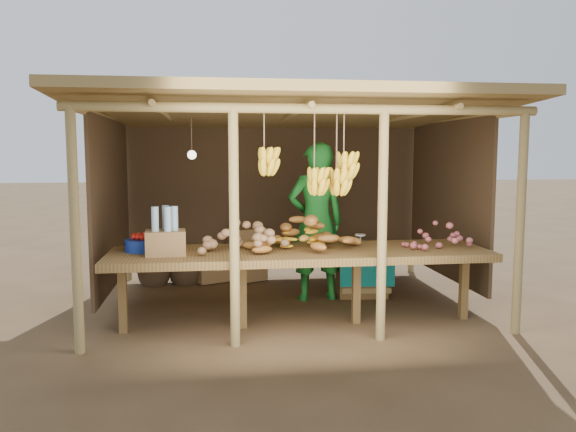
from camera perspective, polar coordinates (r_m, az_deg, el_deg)
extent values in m
plane|color=brown|center=(6.90, 0.00, -8.69)|extent=(60.00, 60.00, 0.00)
cylinder|color=#9E8751|center=(5.29, -20.81, -1.58)|extent=(0.09, 0.09, 2.20)
cylinder|color=#9E8751|center=(5.96, 22.51, -0.80)|extent=(0.09, 0.09, 2.20)
cylinder|color=#9E8751|center=(8.23, -16.11, 1.27)|extent=(0.09, 0.09, 2.20)
cylinder|color=#9E8751|center=(8.67, 12.53, 1.62)|extent=(0.09, 0.09, 2.20)
cylinder|color=#9E8751|center=(5.16, -5.48, -1.39)|extent=(0.09, 0.09, 2.20)
cylinder|color=#9E8751|center=(5.39, 9.55, -1.11)|extent=(0.09, 0.09, 2.20)
cylinder|color=#9E8751|center=(5.20, 2.25, 10.85)|extent=(4.40, 0.09, 0.09)
cylinder|color=#9E8751|center=(8.17, -1.43, 9.21)|extent=(4.40, 0.09, 0.09)
cube|color=#9E824A|center=(6.69, 0.00, 10.62)|extent=(4.70, 3.50, 0.28)
cube|color=#4B3622|center=(8.16, -1.39, 2.26)|extent=(4.20, 0.04, 1.98)
cube|color=#4B3622|center=(6.94, -17.53, 1.24)|extent=(0.04, 2.40, 1.98)
cube|color=#4B3622|center=(7.45, 15.85, 1.63)|extent=(0.04, 2.40, 1.98)
cube|color=brown|center=(5.82, 1.26, -3.86)|extent=(3.90, 1.05, 0.08)
cube|color=brown|center=(5.91, -16.45, -7.95)|extent=(0.08, 0.08, 0.72)
cube|color=brown|center=(5.84, -4.63, -7.86)|extent=(0.08, 0.08, 0.72)
cube|color=brown|center=(6.02, 6.94, -7.45)|extent=(0.08, 0.08, 0.72)
cube|color=brown|center=(6.43, 17.42, -6.82)|extent=(0.08, 0.08, 0.72)
cylinder|color=navy|center=(5.93, -14.61, -2.89)|extent=(0.35, 0.35, 0.12)
cube|color=olive|center=(5.65, -12.31, -2.67)|extent=(0.40, 0.33, 0.24)
imported|color=#1A7927|center=(6.85, 2.88, -0.61)|extent=(0.74, 0.53, 1.92)
cube|color=brown|center=(7.24, 7.46, -5.76)|extent=(0.66, 0.57, 0.56)
cube|color=#0B817F|center=(7.18, 7.50, -3.35)|extent=(0.73, 0.64, 0.06)
cube|color=olive|center=(7.97, -4.18, -5.17)|extent=(0.57, 0.52, 0.37)
cube|color=olive|center=(7.90, -4.20, -2.55)|extent=(0.57, 0.52, 0.37)
cube|color=olive|center=(7.95, -7.85, -5.24)|extent=(0.57, 0.52, 0.37)
ellipsoid|color=#4B3622|center=(7.92, -13.46, -4.90)|extent=(0.46, 0.46, 0.62)
ellipsoid|color=#4B3622|center=(7.89, -10.43, -4.87)|extent=(0.46, 0.46, 0.62)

